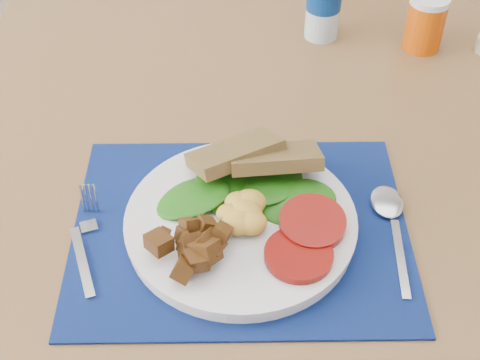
# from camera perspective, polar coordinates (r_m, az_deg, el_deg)

# --- Properties ---
(table) EXTENTS (1.40, 0.90, 0.75)m
(table) POSITION_cam_1_polar(r_m,az_deg,el_deg) (1.16, 12.26, 2.42)
(table) COLOR brown
(table) RESTS_ON ground
(chair_far) EXTENTS (0.52, 0.51, 1.09)m
(chair_far) POSITION_cam_1_polar(r_m,az_deg,el_deg) (1.80, 10.71, 14.66)
(chair_far) COLOR brown
(chair_far) RESTS_ON ground
(placemat) EXTENTS (0.45, 0.35, 0.00)m
(placemat) POSITION_cam_1_polar(r_m,az_deg,el_deg) (0.89, 0.05, -4.19)
(placemat) COLOR black
(placemat) RESTS_ON table
(breakfast_plate) EXTENTS (0.30, 0.30, 0.07)m
(breakfast_plate) POSITION_cam_1_polar(r_m,az_deg,el_deg) (0.87, -0.33, -3.40)
(breakfast_plate) COLOR silver
(breakfast_plate) RESTS_ON placemat
(fork) EXTENTS (0.05, 0.17, 0.00)m
(fork) POSITION_cam_1_polar(r_m,az_deg,el_deg) (0.90, -12.96, -4.91)
(fork) COLOR #B2B5BA
(fork) RESTS_ON placemat
(spoon) EXTENTS (0.05, 0.19, 0.01)m
(spoon) POSITION_cam_1_polar(r_m,az_deg,el_deg) (0.92, 12.72, -3.23)
(spoon) COLOR #B2B5BA
(spoon) RESTS_ON placemat
(juice_glass) EXTENTS (0.07, 0.07, 0.09)m
(juice_glass) POSITION_cam_1_polar(r_m,az_deg,el_deg) (1.25, 15.51, 12.70)
(juice_glass) COLOR #C14605
(juice_glass) RESTS_ON table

